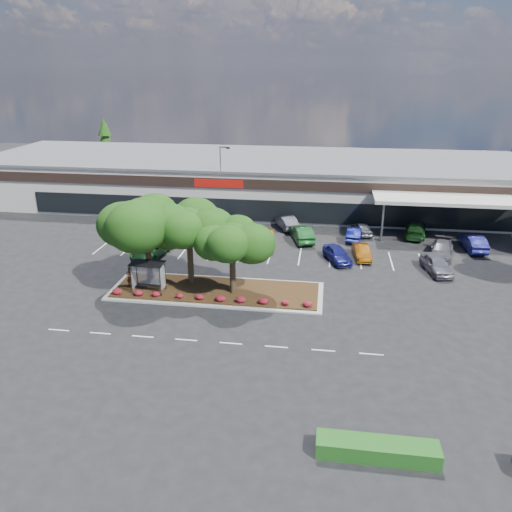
# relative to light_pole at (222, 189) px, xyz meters

# --- Properties ---
(ground) EXTENTS (160.00, 160.00, 0.00)m
(ground) POSITION_rel_light_pole_xyz_m (5.75, -24.46, -4.03)
(ground) COLOR black
(ground) RESTS_ON ground
(retail_store) EXTENTS (80.40, 25.20, 6.25)m
(retail_store) POSITION_rel_light_pole_xyz_m (5.81, 9.45, -0.88)
(retail_store) COLOR beige
(retail_store) RESTS_ON ground
(landscape_island) EXTENTS (18.00, 6.00, 0.26)m
(landscape_island) POSITION_rel_light_pole_xyz_m (3.75, -20.46, -3.91)
(landscape_island) COLOR #9B9B96
(landscape_island) RESTS_ON ground
(lane_markings) EXTENTS (33.12, 20.06, 0.01)m
(lane_markings) POSITION_rel_light_pole_xyz_m (5.61, -14.03, -4.03)
(lane_markings) COLOR silver
(lane_markings) RESTS_ON ground
(shrub_row) EXTENTS (17.00, 0.80, 0.50)m
(shrub_row) POSITION_rel_light_pole_xyz_m (3.75, -22.56, -3.52)
(shrub_row) COLOR maroon
(shrub_row) RESTS_ON landscape_island
(bus_shelter) EXTENTS (2.75, 1.55, 2.59)m
(bus_shelter) POSITION_rel_light_pole_xyz_m (-1.75, -21.51, -1.73)
(bus_shelter) COLOR black
(bus_shelter) RESTS_ON landscape_island
(island_tree_west) EXTENTS (7.20, 7.20, 7.89)m
(island_tree_west) POSITION_rel_light_pole_xyz_m (-2.25, -19.96, 0.17)
(island_tree_west) COLOR #14360C
(island_tree_west) RESTS_ON landscape_island
(island_tree_mid) EXTENTS (6.60, 6.60, 7.32)m
(island_tree_mid) POSITION_rel_light_pole_xyz_m (1.25, -19.26, -0.11)
(island_tree_mid) COLOR #14360C
(island_tree_mid) RESTS_ON landscape_island
(island_tree_east) EXTENTS (5.80, 5.80, 6.50)m
(island_tree_east) POSITION_rel_light_pole_xyz_m (5.25, -20.76, -0.52)
(island_tree_east) COLOR #14360C
(island_tree_east) RESTS_ON landscape_island
(hedge_south_east) EXTENTS (6.00, 1.30, 0.90)m
(hedge_south_east) POSITION_rel_light_pole_xyz_m (15.75, -37.96, -3.58)
(hedge_south_east) COLOR #0E4913
(hedge_south_east) RESTS_ON ground
(conifer_north_west) EXTENTS (4.40, 4.40, 10.00)m
(conifer_north_west) POSITION_rel_light_pole_xyz_m (-24.25, 21.54, 0.97)
(conifer_north_west) COLOR #14360C
(conifer_north_west) RESTS_ON ground
(person_waiting) EXTENTS (0.76, 0.58, 1.88)m
(person_waiting) POSITION_rel_light_pole_xyz_m (-3.57, -21.08, -2.84)
(person_waiting) COLOR #594C47
(person_waiting) RESTS_ON landscape_island
(light_pole) EXTENTS (1.43, 0.65, 9.15)m
(light_pole) POSITION_rel_light_pole_xyz_m (0.00, 0.00, 0.00)
(light_pole) COLOR #9B9B96
(light_pole) RESTS_ON ground
(survey_stake) EXTENTS (0.07, 0.14, 0.91)m
(survey_stake) POSITION_rel_light_pole_xyz_m (13.36, -25.46, -3.45)
(survey_stake) COLOR #9C7E52
(survey_stake) RESTS_ON ground
(car_0) EXTENTS (4.60, 6.22, 1.57)m
(car_0) POSITION_rel_light_pole_xyz_m (-5.09, -9.24, -3.25)
(car_0) COLOR maroon
(car_0) RESTS_ON ground
(car_1) EXTENTS (3.13, 5.61, 1.48)m
(car_1) POSITION_rel_light_pole_xyz_m (-4.58, -13.31, -3.29)
(car_1) COLOR #17411C
(car_1) RESTS_ON ground
(car_3) EXTENTS (2.28, 5.22, 1.67)m
(car_3) POSITION_rel_light_pole_xyz_m (6.44, -8.53, -3.20)
(car_3) COLOR brown
(car_3) RESTS_ON ground
(car_5) EXTENTS (3.30, 4.80, 1.52)m
(car_5) POSITION_rel_light_pole_xyz_m (13.94, -11.78, -3.28)
(car_5) COLOR navy
(car_5) RESTS_ON ground
(car_6) EXTENTS (1.90, 4.24, 1.35)m
(car_6) POSITION_rel_light_pole_xyz_m (16.34, -10.65, -3.36)
(car_6) COLOR #713805
(car_6) RESTS_ON ground
(car_7) EXTENTS (2.79, 4.96, 1.59)m
(car_7) POSITION_rel_light_pole_xyz_m (23.05, -13.27, -3.24)
(car_7) COLOR slate
(car_7) RESTS_ON ground
(car_8) EXTENTS (3.29, 5.39, 1.46)m
(car_8) POSITION_rel_light_pole_xyz_m (24.37, -8.83, -3.30)
(car_8) COLOR #535259
(car_8) RESTS_ON ground
(car_9) EXTENTS (2.50, 4.36, 1.36)m
(car_9) POSITION_rel_light_pole_xyz_m (-8.36, -6.00, -3.35)
(car_9) COLOR black
(car_9) RESTS_ON ground
(car_10) EXTENTS (1.85, 4.29, 1.37)m
(car_10) POSITION_rel_light_pole_xyz_m (-2.68, -5.65, -3.35)
(car_10) COLOR #9CA1A7
(car_10) RESTS_ON ground
(car_11) EXTENTS (2.78, 4.86, 1.52)m
(car_11) POSITION_rel_light_pole_xyz_m (1.36, -3.05, -3.28)
(car_11) COLOR #B1B4BE
(car_11) RESTS_ON ground
(car_12) EXTENTS (3.44, 4.94, 1.54)m
(car_12) POSITION_rel_light_pole_xyz_m (8.07, -1.98, -3.26)
(car_12) COLOR #59585F
(car_12) RESTS_ON ground
(car_13) EXTENTS (3.16, 5.43, 1.69)m
(car_13) POSITION_rel_light_pole_xyz_m (10.17, -6.20, -3.19)
(car_13) COLOR #174D1D
(car_13) RESTS_ON ground
(car_14) EXTENTS (2.61, 4.30, 1.37)m
(car_14) POSITION_rel_light_pole_xyz_m (16.75, -3.01, -3.35)
(car_14) COLOR #55555C
(car_14) RESTS_ON ground
(car_15) EXTENTS (2.04, 4.49, 1.43)m
(car_15) POSITION_rel_light_pole_xyz_m (15.83, -5.05, -3.32)
(car_15) COLOR #0C135C
(car_15) RESTS_ON ground
(car_16) EXTENTS (3.16, 5.78, 1.59)m
(car_16) POSITION_rel_light_pole_xyz_m (22.66, -2.81, -3.24)
(car_16) COLOR #1A441A
(car_16) RESTS_ON ground
(car_17) EXTENTS (2.10, 5.06, 1.63)m
(car_17) POSITION_rel_light_pole_xyz_m (27.95, -6.47, -3.22)
(car_17) COLOR navy
(car_17) RESTS_ON ground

